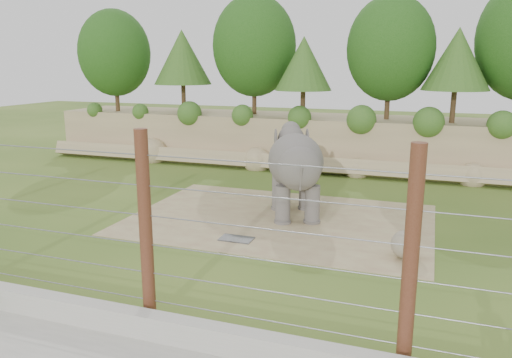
% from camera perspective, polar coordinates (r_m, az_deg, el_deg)
% --- Properties ---
extents(ground, '(90.00, 90.00, 0.00)m').
position_cam_1_polar(ground, '(14.55, -2.66, -7.85)').
color(ground, '#395A1C').
rests_on(ground, ground).
extents(back_embankment, '(30.00, 5.52, 8.77)m').
position_cam_1_polar(back_embankment, '(25.68, 9.39, 10.19)').
color(back_embankment, '#9C8863').
rests_on(back_embankment, ground).
extents(dirt_patch, '(10.00, 7.00, 0.02)m').
position_cam_1_polar(dirt_patch, '(17.06, 2.72, -4.62)').
color(dirt_patch, '#9B7B59').
rests_on(dirt_patch, ground).
extents(drain_grate, '(1.00, 0.60, 0.03)m').
position_cam_1_polar(drain_grate, '(15.14, -2.25, -6.84)').
color(drain_grate, '#262628').
rests_on(drain_grate, dirt_patch).
extents(elephant, '(2.86, 4.06, 3.02)m').
position_cam_1_polar(elephant, '(17.09, 4.51, 0.61)').
color(elephant, '#635C58').
rests_on(elephant, ground).
extents(stone_ball, '(0.78, 0.78, 0.78)m').
position_cam_1_polar(stone_ball, '(14.20, 16.70, -7.18)').
color(stone_ball, gray).
rests_on(stone_ball, dirt_patch).
extents(retaining_wall, '(26.00, 0.35, 0.50)m').
position_cam_1_polar(retaining_wall, '(10.41, -13.50, -15.67)').
color(retaining_wall, '#B3B2A5').
rests_on(retaining_wall, ground).
extents(barrier_fence, '(20.26, 0.26, 4.00)m').
position_cam_1_polar(barrier_fence, '(10.10, -12.49, -5.69)').
color(barrier_fence, '#502414').
rests_on(barrier_fence, ground).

